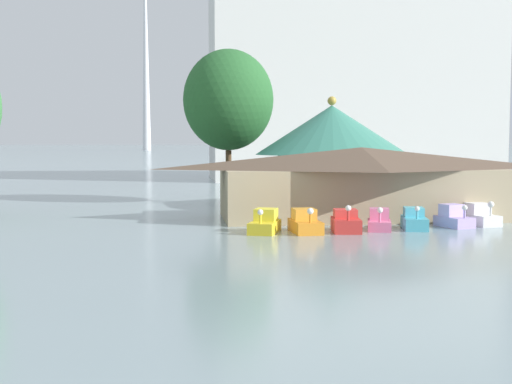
{
  "coord_description": "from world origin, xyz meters",
  "views": [
    {
      "loc": [
        -1.94,
        -7.43,
        5.24
      ],
      "look_at": [
        1.51,
        23.16,
        2.93
      ],
      "focal_mm": 47.63,
      "sensor_mm": 36.0,
      "label": 1
    }
  ],
  "objects_px": {
    "pedal_boat_pink": "(379,221)",
    "boathouse": "(361,181)",
    "pedal_boat_red": "(346,223)",
    "pedal_boat_white": "(479,216)",
    "shoreline_tree_mid": "(228,100)",
    "pedal_boat_yellow": "(265,223)",
    "pedal_boat_orange": "(305,223)",
    "green_roof_pavilion": "(332,148)",
    "pedal_boat_lavender": "(453,218)",
    "distant_broadcast_tower": "(146,28)",
    "background_building_block": "(350,77)",
    "pedal_boat_cyan": "(414,220)"
  },
  "relations": [
    {
      "from": "pedal_boat_orange",
      "to": "distant_broadcast_tower",
      "type": "distance_m",
      "value": 362.45
    },
    {
      "from": "boathouse",
      "to": "background_building_block",
      "type": "bearing_deg",
      "value": 76.75
    },
    {
      "from": "pedal_boat_orange",
      "to": "green_roof_pavilion",
      "type": "relative_size",
      "value": 0.25
    },
    {
      "from": "pedal_boat_lavender",
      "to": "shoreline_tree_mid",
      "type": "bearing_deg",
      "value": -161.72
    },
    {
      "from": "shoreline_tree_mid",
      "to": "distant_broadcast_tower",
      "type": "height_order",
      "value": "distant_broadcast_tower"
    },
    {
      "from": "pedal_boat_yellow",
      "to": "boathouse",
      "type": "distance_m",
      "value": 10.23
    },
    {
      "from": "pedal_boat_white",
      "to": "pedal_boat_orange",
      "type": "bearing_deg",
      "value": -88.19
    },
    {
      "from": "pedal_boat_white",
      "to": "shoreline_tree_mid",
      "type": "relative_size",
      "value": 0.23
    },
    {
      "from": "pedal_boat_white",
      "to": "distant_broadcast_tower",
      "type": "bearing_deg",
      "value": 176.47
    },
    {
      "from": "pedal_boat_cyan",
      "to": "pedal_boat_lavender",
      "type": "bearing_deg",
      "value": 117.07
    },
    {
      "from": "pedal_boat_red",
      "to": "green_roof_pavilion",
      "type": "height_order",
      "value": "green_roof_pavilion"
    },
    {
      "from": "background_building_block",
      "to": "pedal_boat_yellow",
      "type": "bearing_deg",
      "value": -108.93
    },
    {
      "from": "pedal_boat_orange",
      "to": "pedal_boat_white",
      "type": "height_order",
      "value": "pedal_boat_white"
    },
    {
      "from": "pedal_boat_lavender",
      "to": "shoreline_tree_mid",
      "type": "height_order",
      "value": "shoreline_tree_mid"
    },
    {
      "from": "pedal_boat_yellow",
      "to": "boathouse",
      "type": "relative_size",
      "value": 0.15
    },
    {
      "from": "background_building_block",
      "to": "shoreline_tree_mid",
      "type": "bearing_deg",
      "value": -118.51
    },
    {
      "from": "pedal_boat_white",
      "to": "shoreline_tree_mid",
      "type": "xyz_separation_m",
      "value": [
        -14.54,
        16.8,
        8.14
      ]
    },
    {
      "from": "pedal_boat_orange",
      "to": "shoreline_tree_mid",
      "type": "height_order",
      "value": "shoreline_tree_mid"
    },
    {
      "from": "pedal_boat_red",
      "to": "pedal_boat_lavender",
      "type": "bearing_deg",
      "value": 109.09
    },
    {
      "from": "distant_broadcast_tower",
      "to": "pedal_boat_lavender",
      "type": "bearing_deg",
      "value": -84.33
    },
    {
      "from": "pedal_boat_white",
      "to": "distant_broadcast_tower",
      "type": "distance_m",
      "value": 361.19
    },
    {
      "from": "pedal_boat_red",
      "to": "boathouse",
      "type": "distance_m",
      "value": 7.68
    },
    {
      "from": "pedal_boat_lavender",
      "to": "distant_broadcast_tower",
      "type": "height_order",
      "value": "distant_broadcast_tower"
    },
    {
      "from": "pedal_boat_pink",
      "to": "pedal_boat_cyan",
      "type": "xyz_separation_m",
      "value": [
        2.17,
        0.09,
        0.02
      ]
    },
    {
      "from": "pedal_boat_pink",
      "to": "shoreline_tree_mid",
      "type": "height_order",
      "value": "shoreline_tree_mid"
    },
    {
      "from": "pedal_boat_lavender",
      "to": "boathouse",
      "type": "bearing_deg",
      "value": -158.54
    },
    {
      "from": "pedal_boat_pink",
      "to": "boathouse",
      "type": "xyz_separation_m",
      "value": [
        0.6,
        6.25,
        2.03
      ]
    },
    {
      "from": "pedal_boat_lavender",
      "to": "boathouse",
      "type": "distance_m",
      "value": 7.22
    },
    {
      "from": "pedal_boat_yellow",
      "to": "distant_broadcast_tower",
      "type": "height_order",
      "value": "distant_broadcast_tower"
    },
    {
      "from": "boathouse",
      "to": "pedal_boat_lavender",
      "type": "bearing_deg",
      "value": -51.47
    },
    {
      "from": "pedal_boat_orange",
      "to": "pedal_boat_cyan",
      "type": "bearing_deg",
      "value": 93.52
    },
    {
      "from": "distant_broadcast_tower",
      "to": "pedal_boat_red",
      "type": "bearing_deg",
      "value": -85.49
    },
    {
      "from": "boathouse",
      "to": "background_building_block",
      "type": "relative_size",
      "value": 0.52
    },
    {
      "from": "pedal_boat_pink",
      "to": "pedal_boat_white",
      "type": "xyz_separation_m",
      "value": [
        6.93,
        1.67,
        0.05
      ]
    },
    {
      "from": "pedal_boat_pink",
      "to": "distant_broadcast_tower",
      "type": "relative_size",
      "value": 0.02
    },
    {
      "from": "pedal_boat_red",
      "to": "shoreline_tree_mid",
      "type": "xyz_separation_m",
      "value": [
        -5.43,
        19.09,
        8.15
      ]
    },
    {
      "from": "shoreline_tree_mid",
      "to": "green_roof_pavilion",
      "type": "bearing_deg",
      "value": -30.87
    },
    {
      "from": "boathouse",
      "to": "pedal_boat_red",
      "type": "bearing_deg",
      "value": -111.94
    },
    {
      "from": "pedal_boat_red",
      "to": "shoreline_tree_mid",
      "type": "relative_size",
      "value": 0.21
    },
    {
      "from": "pedal_boat_orange",
      "to": "pedal_boat_red",
      "type": "xyz_separation_m",
      "value": [
        2.4,
        0.02,
        -0.01
      ]
    },
    {
      "from": "pedal_boat_pink",
      "to": "boathouse",
      "type": "distance_m",
      "value": 6.6
    },
    {
      "from": "pedal_boat_red",
      "to": "pedal_boat_cyan",
      "type": "distance_m",
      "value": 4.4
    },
    {
      "from": "pedal_boat_cyan",
      "to": "pedal_boat_white",
      "type": "bearing_deg",
      "value": 120.36
    },
    {
      "from": "pedal_boat_cyan",
      "to": "distant_broadcast_tower",
      "type": "distance_m",
      "value": 362.28
    },
    {
      "from": "pedal_boat_red",
      "to": "green_roof_pavilion",
      "type": "distance_m",
      "value": 15.2
    },
    {
      "from": "pedal_boat_red",
      "to": "background_building_block",
      "type": "relative_size",
      "value": 0.07
    },
    {
      "from": "pedal_boat_yellow",
      "to": "pedal_boat_pink",
      "type": "xyz_separation_m",
      "value": [
        6.88,
        0.45,
        -0.03
      ]
    },
    {
      "from": "pedal_boat_lavender",
      "to": "shoreline_tree_mid",
      "type": "distance_m",
      "value": 23.11
    },
    {
      "from": "green_roof_pavilion",
      "to": "background_building_block",
      "type": "relative_size",
      "value": 0.31
    },
    {
      "from": "green_roof_pavilion",
      "to": "pedal_boat_pink",
      "type": "bearing_deg",
      "value": -90.89
    }
  ]
}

